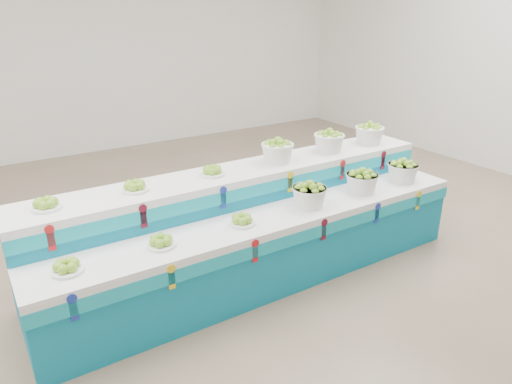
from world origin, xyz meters
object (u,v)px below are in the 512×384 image
Objects in this scene: display_stand at (256,226)px; basket_lower_left at (309,195)px; plate_upper_mid at (135,186)px; basket_upper_right at (369,133)px.

display_stand reaches higher than basket_lower_left.
basket_upper_right reaches higher than plate_upper_mid.
basket_lower_left is at bearing -31.89° from display_stand.
plate_upper_mid is (-1.51, 0.54, 0.23)m from basket_lower_left.
basket_lower_left is (0.43, -0.27, 0.33)m from display_stand.
plate_upper_mid is 0.72× the size of basket_upper_right.
display_stand is 18.28× the size of plate_upper_mid.
plate_upper_mid is (-1.08, 0.27, 0.56)m from display_stand.
basket_lower_left is 1.39× the size of plate_upper_mid.
display_stand is 13.16× the size of basket_upper_right.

